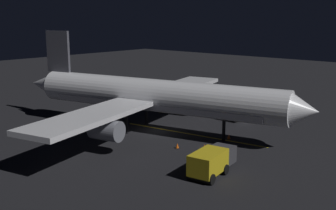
% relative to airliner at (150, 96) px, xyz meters
% --- Properties ---
extents(ground_plane, '(180.00, 180.00, 0.20)m').
position_rel_airliner_xyz_m(ground_plane, '(-0.14, 0.60, -4.27)').
color(ground_plane, black).
extents(apron_guide_stripe, '(2.97, 17.93, 0.01)m').
position_rel_airliner_xyz_m(apron_guide_stripe, '(-2.09, 4.60, -4.17)').
color(apron_guide_stripe, gold).
rests_on(apron_guide_stripe, ground_plane).
extents(airliner, '(35.86, 37.35, 11.51)m').
position_rel_airliner_xyz_m(airliner, '(0.00, 0.00, 0.00)').
color(airliner, white).
rests_on(airliner, ground_plane).
extents(baggage_truck, '(5.76, 2.93, 2.20)m').
position_rel_airliner_xyz_m(baggage_truck, '(6.47, 13.40, -3.02)').
color(baggage_truck, gold).
rests_on(baggage_truck, ground_plane).
extents(catering_truck, '(2.45, 5.51, 2.59)m').
position_rel_airliner_xyz_m(catering_truck, '(-10.91, 3.47, -2.87)').
color(catering_truck, silver).
rests_on(catering_truck, ground_plane).
extents(ground_crew_worker, '(0.40, 0.40, 1.74)m').
position_rel_airliner_xyz_m(ground_crew_worker, '(4.45, 12.06, -3.28)').
color(ground_crew_worker, black).
rests_on(ground_crew_worker, ground_plane).
extents(traffic_cone_near_left, '(0.50, 0.50, 0.55)m').
position_rel_airliner_xyz_m(traffic_cone_near_left, '(2.93, 6.59, -3.92)').
color(traffic_cone_near_left, '#EA590F').
rests_on(traffic_cone_near_left, ground_plane).
extents(traffic_cone_near_right, '(0.50, 0.50, 0.55)m').
position_rel_airliner_xyz_m(traffic_cone_near_right, '(-3.37, 8.76, -3.92)').
color(traffic_cone_near_right, '#EA590F').
rests_on(traffic_cone_near_right, ground_plane).
extents(traffic_cone_under_wing, '(0.50, 0.50, 0.55)m').
position_rel_airliner_xyz_m(traffic_cone_under_wing, '(1.38, 8.91, -3.92)').
color(traffic_cone_under_wing, '#EA590F').
rests_on(traffic_cone_under_wing, ground_plane).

